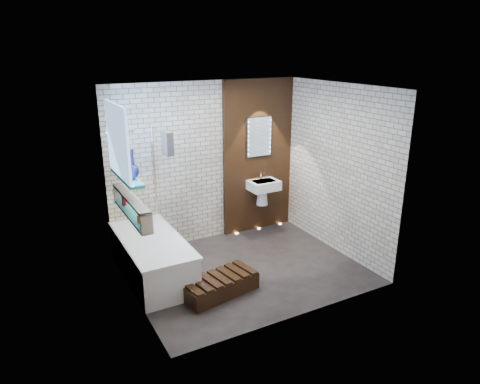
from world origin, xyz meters
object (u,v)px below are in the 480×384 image
bath_screen (163,178)px  washbasin (263,189)px  led_mirror (259,137)px  walnut_step (220,286)px  bathtub (153,258)px

bath_screen → washbasin: size_ratio=2.41×
led_mirror → walnut_step: 2.72m
bath_screen → walnut_step: size_ratio=1.40×
bathtub → bath_screen: bath_screen is taller
bathtub → led_mirror: (2.17, 0.78, 1.36)m
washbasin → led_mirror: bearing=90.0°
walnut_step → bath_screen: bearing=101.9°
washbasin → led_mirror: led_mirror is taller
led_mirror → walnut_step: (-1.55, -1.63, -1.54)m
bath_screen → led_mirror: bearing=10.7°
led_mirror → walnut_step: bearing=-133.6°
washbasin → walnut_step: washbasin is taller
washbasin → walnut_step: 2.24m
bathtub → led_mirror: bearing=19.8°
bath_screen → bathtub: bearing=-128.9°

